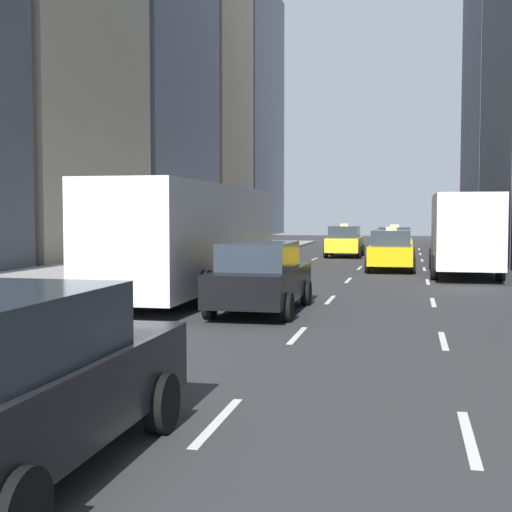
{
  "coord_description": "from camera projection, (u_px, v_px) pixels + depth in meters",
  "views": [
    {
      "loc": [
        4.75,
        0.14,
        2.41
      ],
      "look_at": [
        1.38,
        15.77,
        1.47
      ],
      "focal_mm": 50.0,
      "sensor_mm": 36.0,
      "label": 1
    }
  ],
  "objects": [
    {
      "name": "taxi_second",
      "position": [
        391.0,
        250.0,
        30.03
      ],
      "size": [
        2.02,
        4.4,
        1.87
      ],
      "color": "yellow",
      "rests_on": "ground"
    },
    {
      "name": "sedan_silver_behind",
      "position": [
        9.0,
        382.0,
        6.48
      ],
      "size": [
        2.02,
        4.77,
        1.73
      ],
      "color": "black",
      "rests_on": "ground"
    },
    {
      "name": "taxi_lead",
      "position": [
        345.0,
        241.0,
        39.88
      ],
      "size": [
        2.02,
        4.4,
        1.87
      ],
      "color": "yellow",
      "rests_on": "ground"
    },
    {
      "name": "taxi_third",
      "position": [
        395.0,
        244.0,
        36.84
      ],
      "size": [
        2.02,
        4.4,
        1.87
      ],
      "color": "yellow",
      "rests_on": "ground"
    },
    {
      "name": "building_row_left",
      "position": [
        128.0,
        34.0,
        47.98
      ],
      "size": [
        6.0,
        89.54,
        33.41
      ],
      "color": "gray",
      "rests_on": "ground"
    },
    {
      "name": "sidewalk_left",
      "position": [
        112.0,
        272.0,
        28.82
      ],
      "size": [
        8.0,
        66.0,
        0.15
      ],
      "primitive_type": "cube",
      "color": "#9E9E99",
      "rests_on": "ground"
    },
    {
      "name": "city_bus",
      "position": [
        193.0,
        235.0,
        21.41
      ],
      "size": [
        2.8,
        11.61,
        3.25
      ],
      "color": "silver",
      "rests_on": "ground"
    },
    {
      "name": "lane_markings",
      "position": [
        341.0,
        289.0,
        22.9
      ],
      "size": [
        5.72,
        56.0,
        0.01
      ],
      "color": "white",
      "rests_on": "ground"
    },
    {
      "name": "sedan_black_near",
      "position": [
        261.0,
        277.0,
        17.42
      ],
      "size": [
        2.02,
        4.8,
        1.72
      ],
      "color": "black",
      "rests_on": "ground"
    },
    {
      "name": "box_truck",
      "position": [
        463.0,
        232.0,
        27.72
      ],
      "size": [
        2.58,
        8.4,
        3.15
      ],
      "color": "silver",
      "rests_on": "ground"
    }
  ]
}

